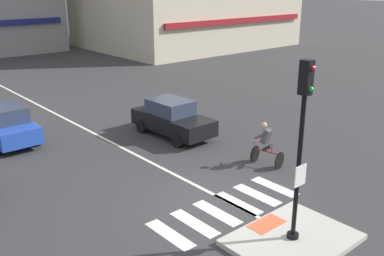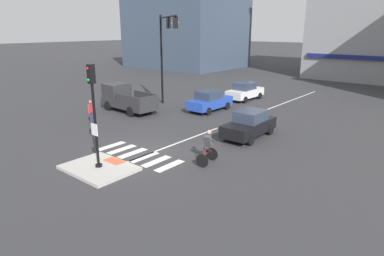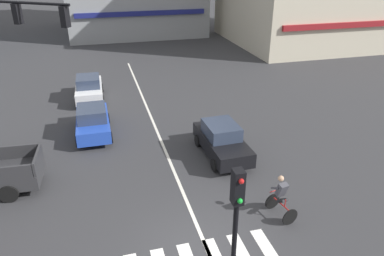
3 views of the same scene
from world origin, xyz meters
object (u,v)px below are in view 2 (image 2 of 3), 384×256
object	(u,v)px
car_blue_westbound_far	(210,101)
pickup_truck_charcoal_cross_left	(125,99)
signal_pole	(94,107)
traffic_light_mast	(165,44)
car_black_eastbound_mid	(249,124)
pedestrian_at_curb_left	(91,110)
cyclist	(208,147)
car_white_westbound_distant	(245,91)

from	to	relation	value
car_blue_westbound_far	pickup_truck_charcoal_cross_left	distance (m)	6.81
signal_pole	traffic_light_mast	distance (m)	13.50
signal_pole	pickup_truck_charcoal_cross_left	world-z (taller)	signal_pole
car_blue_westbound_far	car_black_eastbound_mid	distance (m)	7.21
car_blue_westbound_far	pedestrian_at_curb_left	size ratio (longest dim) A/B	2.46
signal_pole	car_black_eastbound_mid	world-z (taller)	signal_pole
traffic_light_mast	pickup_truck_charcoal_cross_left	size ratio (longest dim) A/B	1.44
car_black_eastbound_mid	cyclist	bearing A→B (deg)	-83.23
pickup_truck_charcoal_cross_left	pedestrian_at_curb_left	size ratio (longest dim) A/B	3.11
signal_pole	car_white_westbound_distant	size ratio (longest dim) A/B	1.15
traffic_light_mast	signal_pole	bearing A→B (deg)	-60.02
traffic_light_mast	car_blue_westbound_far	size ratio (longest dim) A/B	1.83
pedestrian_at_curb_left	signal_pole	bearing A→B (deg)	-32.24
signal_pole	car_white_westbound_distant	bearing A→B (deg)	99.87
signal_pole	car_blue_westbound_far	size ratio (longest dim) A/B	1.16
traffic_light_mast	pickup_truck_charcoal_cross_left	distance (m)	5.45
signal_pole	pickup_truck_charcoal_cross_left	distance (m)	12.13
car_blue_westbound_far	cyclist	distance (m)	11.12
car_blue_westbound_far	car_black_eastbound_mid	xyz separation A→B (m)	(6.00, -3.99, 0.00)
traffic_light_mast	car_white_westbound_distant	bearing A→B (deg)	63.52
traffic_light_mast	pedestrian_at_curb_left	world-z (taller)	traffic_light_mast
car_blue_westbound_far	pedestrian_at_curb_left	distance (m)	9.29
signal_pole	car_black_eastbound_mid	size ratio (longest dim) A/B	1.15
car_blue_westbound_far	pedestrian_at_curb_left	xyz separation A→B (m)	(-3.99, -8.38, 0.17)
signal_pole	traffic_light_mast	xyz separation A→B (m)	(-6.66, 11.54, 2.17)
traffic_light_mast	pickup_truck_charcoal_cross_left	bearing A→B (deg)	-119.64
car_white_westbound_distant	cyclist	distance (m)	16.02
car_white_westbound_distant	car_black_eastbound_mid	bearing A→B (deg)	-57.53
signal_pole	pedestrian_at_curb_left	xyz separation A→B (m)	(-7.10, 4.48, -2.04)
signal_pole	traffic_light_mast	size ratio (longest dim) A/B	0.64
car_blue_westbound_far	car_white_westbound_distant	bearing A→B (deg)	91.04
pedestrian_at_curb_left	car_blue_westbound_far	bearing A→B (deg)	64.54
signal_pole	cyclist	bearing A→B (deg)	48.25
traffic_light_mast	pedestrian_at_curb_left	distance (m)	8.23
cyclist	pedestrian_at_curb_left	world-z (taller)	cyclist
car_black_eastbound_mid	pedestrian_at_curb_left	world-z (taller)	pedestrian_at_curb_left
car_blue_westbound_far	cyclist	xyz separation A→B (m)	(6.59, -8.96, 0.06)
car_black_eastbound_mid	cyclist	world-z (taller)	cyclist
signal_pole	car_white_westbound_distant	distance (m)	18.86
pedestrian_at_curb_left	traffic_light_mast	bearing A→B (deg)	86.41
cyclist	car_black_eastbound_mid	bearing A→B (deg)	96.77
traffic_light_mast	cyclist	world-z (taller)	traffic_light_mast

